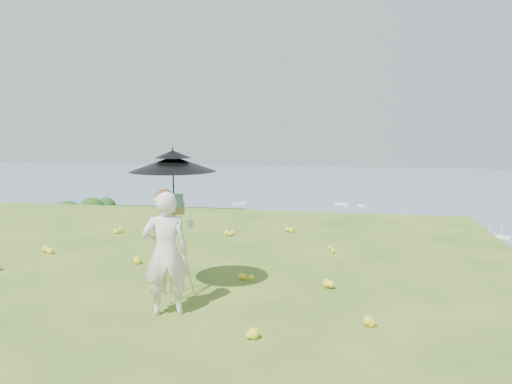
# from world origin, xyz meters

# --- Properties ---
(ground) EXTENTS (14.00, 14.00, 0.00)m
(ground) POSITION_xyz_m (0.00, 0.00, 0.00)
(ground) COLOR #38621C
(ground) RESTS_ON ground
(shoreline_tier) EXTENTS (170.00, 28.00, 8.00)m
(shoreline_tier) POSITION_xyz_m (0.00, 75.00, -36.00)
(shoreline_tier) COLOR #686353
(shoreline_tier) RESTS_ON bay_water
(bay_water) EXTENTS (700.00, 700.00, 0.00)m
(bay_water) POSITION_xyz_m (0.00, 240.00, -34.00)
(bay_water) COLOR slate
(bay_water) RESTS_ON ground
(peninsula) EXTENTS (90.00, 60.00, 12.00)m
(peninsula) POSITION_xyz_m (-75.00, 155.00, -29.00)
(peninsula) COLOR black
(peninsula) RESTS_ON bay_water
(slope_trees) EXTENTS (110.00, 50.00, 6.00)m
(slope_trees) POSITION_xyz_m (0.00, 35.00, -15.00)
(slope_trees) COLOR #154414
(slope_trees) RESTS_ON forest_slope
(harbor_town) EXTENTS (110.00, 22.00, 5.00)m
(harbor_town) POSITION_xyz_m (0.00, 75.00, -29.50)
(harbor_town) COLOR beige
(harbor_town) RESTS_ON shoreline_tier
(moored_boats) EXTENTS (140.00, 140.00, 0.70)m
(moored_boats) POSITION_xyz_m (-12.50, 161.00, -33.65)
(moored_boats) COLOR white
(moored_boats) RESTS_ON bay_water
(wildflowers) EXTENTS (10.00, 10.50, 0.12)m
(wildflowers) POSITION_xyz_m (0.00, 0.25, 0.06)
(wildflowers) COLOR yellow
(wildflowers) RESTS_ON ground
(painter) EXTENTS (0.68, 0.56, 1.61)m
(painter) POSITION_xyz_m (1.49, -1.23, 0.80)
(painter) COLOR white
(painter) RESTS_ON ground
(field_easel) EXTENTS (0.75, 0.75, 1.49)m
(field_easel) POSITION_xyz_m (1.40, -0.62, 0.75)
(field_easel) COLOR #9E7642
(field_easel) RESTS_ON ground
(sun_umbrella) EXTENTS (1.50, 1.50, 0.90)m
(sun_umbrella) POSITION_xyz_m (1.39, -0.59, 1.68)
(sun_umbrella) COLOR black
(sun_umbrella) RESTS_ON field_easel
(painter_cap) EXTENTS (0.31, 0.33, 0.10)m
(painter_cap) POSITION_xyz_m (1.49, -1.23, 1.56)
(painter_cap) COLOR #DD7C79
(painter_cap) RESTS_ON painter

